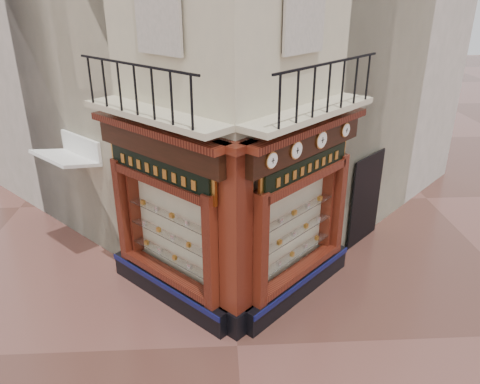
{
  "coord_description": "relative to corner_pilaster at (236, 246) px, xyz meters",
  "views": [
    {
      "loc": [
        -0.33,
        -7.06,
        6.39
      ],
      "look_at": [
        0.16,
        2.0,
        2.37
      ],
      "focal_mm": 35.0,
      "sensor_mm": 36.0,
      "label": 1
    }
  ],
  "objects": [
    {
      "name": "corner_pilaster",
      "position": [
        0.0,
        0.0,
        0.0
      ],
      "size": [
        0.85,
        0.85,
        3.98
      ],
      "rotation": [
        0.0,
        0.0,
        0.79
      ],
      "color": "black",
      "rests_on": "ground"
    },
    {
      "name": "signboard_left",
      "position": [
        -1.46,
        1.01,
        1.15
      ],
      "size": [
        2.26,
        2.26,
        0.6
      ],
      "rotation": [
        0.0,
        0.0,
        2.36
      ],
      "color": "gold",
      "rests_on": "ground"
    },
    {
      "name": "clock_b",
      "position": [
        1.14,
        0.54,
        1.67
      ],
      "size": [
        0.28,
        0.28,
        0.35
      ],
      "rotation": [
        0.0,
        0.0,
        0.79
      ],
      "color": "#C48B41",
      "rests_on": "ground"
    },
    {
      "name": "clock_c",
      "position": [
        1.74,
        1.13,
        1.67
      ],
      "size": [
        0.29,
        0.29,
        0.36
      ],
      "rotation": [
        0.0,
        0.0,
        0.79
      ],
      "color": "#C48B41",
      "rests_on": "ground"
    },
    {
      "name": "shopfront_right",
      "position": [
        1.41,
        1.07,
        0.03
      ],
      "size": [
        2.86,
        2.86,
        3.98
      ],
      "rotation": [
        0.0,
        0.0,
        0.79
      ],
      "color": "black",
      "rests_on": "ground"
    },
    {
      "name": "ground",
      "position": [
        0.0,
        -0.5,
        -1.95
      ],
      "size": [
        80.0,
        80.0,
        0.0
      ],
      "primitive_type": "plane",
      "color": "#4E2C24",
      "rests_on": "ground"
    },
    {
      "name": "neighbour_left",
      "position": [
        -2.47,
        8.13,
        3.55
      ],
      "size": [
        11.31,
        11.31,
        11.0
      ],
      "primitive_type": "cube",
      "rotation": [
        0.0,
        0.0,
        0.79
      ],
      "color": "beige",
      "rests_on": "ground"
    },
    {
      "name": "clock_d",
      "position": [
        2.39,
        1.79,
        1.67
      ],
      "size": [
        0.25,
        0.25,
        0.31
      ],
      "rotation": [
        0.0,
        0.0,
        0.79
      ],
      "color": "#C48B41",
      "rests_on": "ground"
    },
    {
      "name": "shopfront_left",
      "position": [
        -1.41,
        1.07,
        0.03
      ],
      "size": [
        2.86,
        2.86,
        3.98
      ],
      "rotation": [
        0.0,
        0.0,
        2.36
      ],
      "color": "black",
      "rests_on": "ground"
    },
    {
      "name": "clock_a",
      "position": [
        0.63,
        0.02,
        1.67
      ],
      "size": [
        0.25,
        0.25,
        0.31
      ],
      "rotation": [
        0.0,
        0.0,
        0.79
      ],
      "color": "#C48B41",
      "rests_on": "ground"
    },
    {
      "name": "main_building",
      "position": [
        0.0,
        5.66,
        4.05
      ],
      "size": [
        11.31,
        11.31,
        12.0
      ],
      "primitive_type": "cube",
      "rotation": [
        0.0,
        0.0,
        0.79
      ],
      "color": "#B9AF90",
      "rests_on": "ground"
    },
    {
      "name": "awning",
      "position": [
        -3.96,
        3.25,
        -1.95
      ],
      "size": [
        1.87,
        1.87,
        0.29
      ],
      "primitive_type": null,
      "rotation": [
        0.22,
        0.0,
        2.36
      ],
      "color": "white",
      "rests_on": "ground"
    },
    {
      "name": "signboard_right",
      "position": [
        1.46,
        1.01,
        1.15
      ],
      "size": [
        2.11,
        2.11,
        0.56
      ],
      "rotation": [
        0.0,
        0.0,
        0.79
      ],
      "color": "gold",
      "rests_on": "ground"
    },
    {
      "name": "balcony",
      "position": [
        0.0,
        0.99,
        2.27
      ],
      "size": [
        5.94,
        2.97,
        1.03
      ],
      "color": "#B9AF90",
      "rests_on": "ground"
    },
    {
      "name": "neighbour_right",
      "position": [
        2.47,
        8.13,
        3.55
      ],
      "size": [
        11.31,
        11.31,
        11.0
      ],
      "primitive_type": "cube",
      "rotation": [
        0.0,
        0.0,
        0.79
      ],
      "color": "beige",
      "rests_on": "ground"
    }
  ]
}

